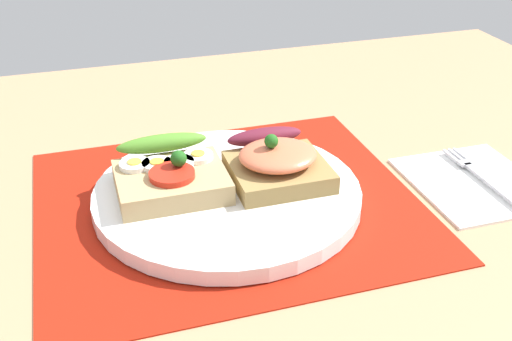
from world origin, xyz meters
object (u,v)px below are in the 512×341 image
plate (227,195)px  fork (480,175)px  napkin (475,181)px  sandwich_egg_tomato (170,174)px  sandwich_salmon (277,163)px

plate → fork: (27.02, -3.60, -0.32)cm
napkin → fork: 1.01cm
sandwich_egg_tomato → sandwich_salmon: (10.70, -1.34, 0.32)cm
sandwich_egg_tomato → napkin: sandwich_egg_tomato is taller
plate → fork: 27.26cm
sandwich_egg_tomato → fork: size_ratio=0.80×
plate → sandwich_egg_tomato: bearing=162.8°
sandwich_egg_tomato → napkin: 32.20cm
plate → napkin: plate is taller
plate → sandwich_egg_tomato: 6.08cm
sandwich_salmon → plate: bearing=-176.5°
plate → napkin: (26.19, -3.94, -0.78)cm
sandwich_egg_tomato → plate: bearing=-17.2°
plate → fork: plate is taller
sandwich_salmon → sandwich_egg_tomato: bearing=172.9°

